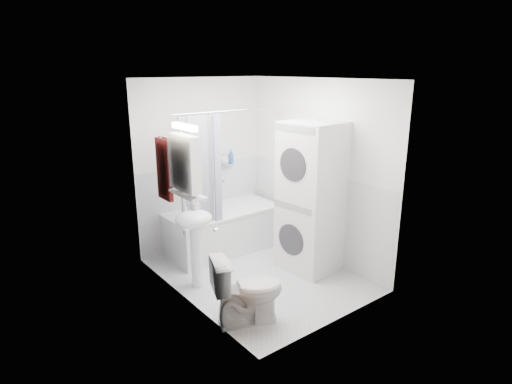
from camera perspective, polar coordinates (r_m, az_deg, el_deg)
floor at (r=5.51m, az=0.24°, el=-10.94°), size 2.60×2.60×0.00m
room_walls at (r=5.01m, az=0.26°, el=4.36°), size 2.60×2.60×2.60m
wainscot at (r=5.48m, az=-1.65°, el=-4.24°), size 1.98×2.58×2.58m
door at (r=4.19m, az=-5.38°, el=-5.08°), size 0.05×2.00×2.00m
bathtub at (r=6.11m, az=-4.40°, el=-4.74°), size 1.59×0.75×0.61m
tub_spout at (r=6.30m, az=-4.65°, el=1.54°), size 0.04×0.12×0.04m
curtain_rod at (r=5.47m, az=-2.91°, el=10.78°), size 1.77×0.02×0.02m
shower_curtain at (r=5.32m, az=-7.31°, el=2.32°), size 0.55×0.02×1.45m
sink at (r=5.01m, az=-8.18°, el=-5.16°), size 0.44×0.37×1.04m
medicine_cabinet at (r=4.59m, az=-9.47°, el=4.04°), size 0.13×0.50×0.71m
shelf at (r=4.69m, az=-9.11°, el=-0.30°), size 0.18×0.54×0.02m
shower_caddy at (r=6.26m, az=-4.27°, el=3.58°), size 0.22×0.06×0.02m
towel at (r=4.99m, az=-12.14°, el=3.16°), size 0.07×0.30×0.73m
washer_dryer at (r=5.41m, az=7.45°, el=-0.73°), size 0.74×0.73×1.90m
toilet at (r=4.43m, az=-1.14°, el=-12.94°), size 0.83×0.65×0.72m
soap_pump at (r=4.97m, az=-8.01°, el=-2.32°), size 0.08×0.17×0.08m
shelf_bottle at (r=4.55m, az=-8.22°, el=-0.15°), size 0.07×0.18×0.07m
shelf_cup at (r=4.77m, az=-9.84°, el=0.75°), size 0.10×0.09×0.10m
shampoo_a at (r=6.25m, az=-4.24°, el=4.26°), size 0.13×0.17×0.13m
shampoo_b at (r=6.32m, az=-3.33°, el=4.18°), size 0.08×0.21×0.08m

